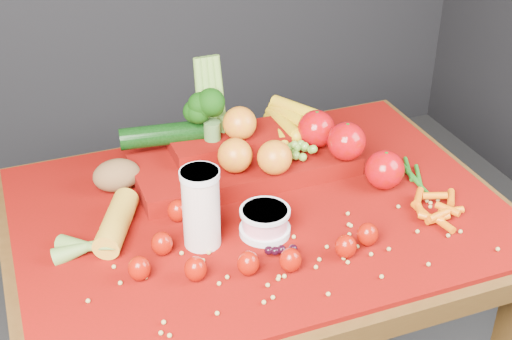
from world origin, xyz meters
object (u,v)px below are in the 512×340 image
object	(u,v)px
produce_mound	(259,149)
table	(259,247)
milk_glass	(201,205)
yogurt_bowl	(265,221)

from	to	relation	value
produce_mound	table	bearing A→B (deg)	-110.98
table	produce_mound	size ratio (longest dim) A/B	1.84
milk_glass	yogurt_bowl	bearing A→B (deg)	-6.15
produce_mound	milk_glass	bearing A→B (deg)	-133.52
table	milk_glass	distance (m)	0.26
milk_glass	produce_mound	bearing A→B (deg)	46.48
table	produce_mound	xyz separation A→B (m)	(0.06, 0.15, 0.17)
milk_glass	yogurt_bowl	size ratio (longest dim) A/B	1.61
yogurt_bowl	produce_mound	size ratio (longest dim) A/B	0.18
milk_glass	table	bearing A→B (deg)	25.88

